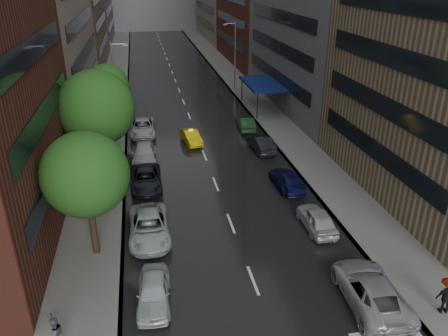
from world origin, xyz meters
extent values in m
plane|color=gray|center=(0.00, 0.00, 0.00)|extent=(220.00, 220.00, 0.00)
cube|color=black|center=(0.00, 50.00, 0.01)|extent=(14.00, 140.00, 0.01)
cube|color=gray|center=(-9.00, 50.00, 0.07)|extent=(4.00, 140.00, 0.15)
cube|color=gray|center=(9.00, 50.00, 0.07)|extent=(4.00, 140.00, 0.15)
cube|color=#937A5B|center=(-15.00, 64.00, 11.00)|extent=(8.00, 28.00, 22.00)
cube|color=slate|center=(15.00, 36.00, 12.00)|extent=(8.00, 28.00, 24.00)
cylinder|color=#382619|center=(-8.60, 8.14, 2.12)|extent=(0.40, 0.40, 4.24)
sphere|color=#1E5116|center=(-8.60, 8.14, 5.30)|extent=(4.84, 4.84, 4.84)
cylinder|color=#382619|center=(-8.60, 17.93, 2.48)|extent=(0.40, 0.40, 4.95)
sphere|color=#1E5116|center=(-8.60, 17.93, 6.19)|extent=(5.66, 5.66, 5.66)
cylinder|color=#382619|center=(-8.60, 30.19, 1.94)|extent=(0.40, 0.40, 3.88)
sphere|color=#1E5116|center=(-8.60, 30.19, 4.85)|extent=(4.44, 4.44, 4.44)
imported|color=#DFBE0B|center=(-0.80, 25.31, 0.65)|extent=(1.98, 4.09, 1.29)
imported|color=silver|center=(-5.40, 3.26, 0.70)|extent=(1.94, 4.21, 1.40)
imported|color=#B7BEC1|center=(-5.40, 9.41, 0.76)|extent=(2.52, 5.45, 1.51)
imported|color=black|center=(-5.40, 16.54, 0.71)|extent=(2.38, 5.11, 1.42)
imported|color=#A9A8AD|center=(-5.40, 21.84, 0.72)|extent=(2.24, 5.06, 1.45)
imported|color=#AEAEB3|center=(-5.40, 28.76, 0.77)|extent=(2.69, 5.60, 1.54)
imported|color=#A4A3A9|center=(5.40, 1.20, 0.79)|extent=(2.99, 5.85, 1.58)
imported|color=#BEBEBE|center=(5.40, 8.36, 0.71)|extent=(1.73, 4.21, 1.43)
imported|color=#0D103F|center=(5.40, 14.42, 0.67)|extent=(1.94, 4.64, 1.34)
imported|color=black|center=(5.40, 22.14, 0.74)|extent=(1.83, 4.60, 1.49)
imported|color=#19381E|center=(5.40, 28.15, 0.70)|extent=(1.84, 4.37, 1.40)
imported|color=#55565B|center=(-9.76, 0.89, 1.02)|extent=(1.06, 1.05, 1.73)
imported|color=black|center=(-9.76, 0.89, 1.80)|extent=(0.96, 0.98, 0.88)
imported|color=black|center=(8.59, -0.29, 1.07)|extent=(1.14, 0.64, 1.85)
cylinder|color=gray|center=(-7.80, 30.00, 4.65)|extent=(0.18, 0.18, 9.00)
cube|color=gray|center=(-6.40, 30.00, 8.85)|extent=(0.50, 0.22, 0.16)
cylinder|color=gray|center=(7.80, 45.00, 4.65)|extent=(0.18, 0.18, 9.00)
cube|color=gray|center=(6.40, 45.00, 8.85)|extent=(0.50, 0.22, 0.16)
cube|color=navy|center=(9.00, 35.00, 3.15)|extent=(4.00, 8.00, 0.25)
cylinder|color=black|center=(7.40, 31.20, 1.65)|extent=(0.12, 0.12, 3.00)
cylinder|color=black|center=(7.40, 38.80, 1.65)|extent=(0.12, 0.12, 3.00)
camera|label=1|loc=(-5.20, -14.58, 15.59)|focal=35.00mm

